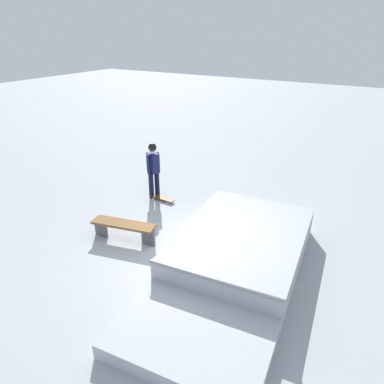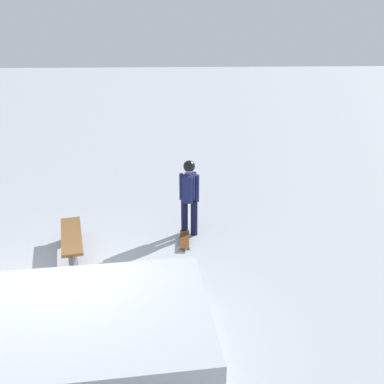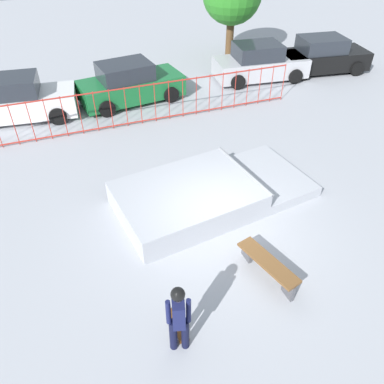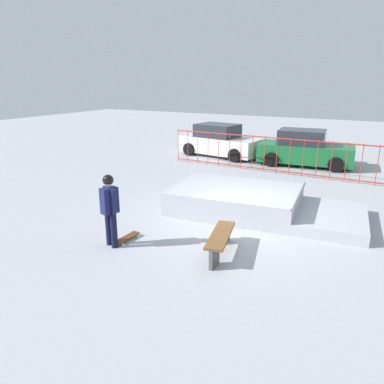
{
  "view_description": "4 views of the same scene",
  "coord_description": "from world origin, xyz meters",
  "px_view_note": "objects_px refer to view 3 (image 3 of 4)",
  "views": [
    {
      "loc": [
        5.73,
        3.58,
        4.8
      ],
      "look_at": [
        -1.39,
        -0.65,
        0.9
      ],
      "focal_mm": 32.7,
      "sensor_mm": 36.0,
      "label": 1
    },
    {
      "loc": [
        -1.88,
        6.52,
        4.81
      ],
      "look_at": [
        -2.23,
        -2.51,
        1.0
      ],
      "focal_mm": 42.57,
      "sensor_mm": 36.0,
      "label": 2
    },
    {
      "loc": [
        -3.43,
        -6.12,
        6.81
      ],
      "look_at": [
        -0.43,
        1.1,
        0.6
      ],
      "focal_mm": 35.57,
      "sensor_mm": 36.0,
      "label": 3
    },
    {
      "loc": [
        3.28,
        -8.61,
        3.76
      ],
      "look_at": [
        -1.18,
        -0.37,
        0.9
      ],
      "focal_mm": 34.69,
      "sensor_mm": 36.0,
      "label": 4
    }
  ],
  "objects_px": {
    "park_bench": "(268,265)",
    "parked_car_green": "(130,84)",
    "parked_car_silver": "(260,63)",
    "skate_ramp": "(203,195)",
    "skater": "(179,315)",
    "parked_car_white": "(17,100)",
    "parked_car_black": "(322,56)",
    "skateboard": "(178,325)"
  },
  "relations": [
    {
      "from": "parked_car_silver",
      "to": "parked_car_green",
      "type": "bearing_deg",
      "value": -171.01
    },
    {
      "from": "park_bench",
      "to": "parked_car_black",
      "type": "relative_size",
      "value": 0.38
    },
    {
      "from": "parked_car_silver",
      "to": "park_bench",
      "type": "bearing_deg",
      "value": -110.8
    },
    {
      "from": "skate_ramp",
      "to": "skater",
      "type": "xyz_separation_m",
      "value": [
        -2.1,
        -3.69,
        0.69
      ]
    },
    {
      "from": "skate_ramp",
      "to": "parked_car_green",
      "type": "xyz_separation_m",
      "value": [
        -0.05,
        7.14,
        0.41
      ]
    },
    {
      "from": "parked_car_green",
      "to": "parked_car_black",
      "type": "height_order",
      "value": "same"
    },
    {
      "from": "park_bench",
      "to": "parked_car_white",
      "type": "relative_size",
      "value": 0.38
    },
    {
      "from": "parked_car_white",
      "to": "park_bench",
      "type": "bearing_deg",
      "value": -56.82
    },
    {
      "from": "parked_car_green",
      "to": "parked_car_silver",
      "type": "bearing_deg",
      "value": -5.46
    },
    {
      "from": "park_bench",
      "to": "parked_car_silver",
      "type": "bearing_deg",
      "value": 60.55
    },
    {
      "from": "skater",
      "to": "skateboard",
      "type": "distance_m",
      "value": 1.02
    },
    {
      "from": "parked_car_green",
      "to": "parked_car_black",
      "type": "bearing_deg",
      "value": -7.42
    },
    {
      "from": "skate_ramp",
      "to": "parked_car_black",
      "type": "distance_m",
      "value": 11.48
    },
    {
      "from": "parked_car_silver",
      "to": "parked_car_black",
      "type": "distance_m",
      "value": 3.23
    },
    {
      "from": "skateboard",
      "to": "skater",
      "type": "bearing_deg",
      "value": 165.0
    },
    {
      "from": "skateboard",
      "to": "parked_car_white",
      "type": "xyz_separation_m",
      "value": [
        -2.33,
        10.6,
        0.65
      ]
    },
    {
      "from": "parked_car_white",
      "to": "parked_car_green",
      "type": "bearing_deg",
      "value": 6.53
    },
    {
      "from": "parked_car_black",
      "to": "parked_car_green",
      "type": "bearing_deg",
      "value": -171.49
    },
    {
      "from": "skater",
      "to": "park_bench",
      "type": "xyz_separation_m",
      "value": [
        2.4,
        0.84,
        -0.65
      ]
    },
    {
      "from": "skateboard",
      "to": "parked_car_green",
      "type": "height_order",
      "value": "parked_car_green"
    },
    {
      "from": "skate_ramp",
      "to": "parked_car_black",
      "type": "relative_size",
      "value": 1.3
    },
    {
      "from": "skater",
      "to": "parked_car_green",
      "type": "relative_size",
      "value": 0.41
    },
    {
      "from": "skater",
      "to": "parked_car_white",
      "type": "distance_m",
      "value": 11.21
    },
    {
      "from": "skater",
      "to": "skateboard",
      "type": "bearing_deg",
      "value": 0.37
    },
    {
      "from": "park_bench",
      "to": "parked_car_green",
      "type": "relative_size",
      "value": 0.39
    },
    {
      "from": "skater",
      "to": "parked_car_white",
      "type": "bearing_deg",
      "value": 28.82
    },
    {
      "from": "parked_car_white",
      "to": "parked_car_black",
      "type": "xyz_separation_m",
      "value": [
        13.49,
        -0.43,
        0.0
      ]
    },
    {
      "from": "skate_ramp",
      "to": "park_bench",
      "type": "height_order",
      "value": "skate_ramp"
    },
    {
      "from": "parked_car_green",
      "to": "parked_car_silver",
      "type": "relative_size",
      "value": 0.99
    },
    {
      "from": "skater",
      "to": "skate_ramp",
      "type": "bearing_deg",
      "value": -12.2
    },
    {
      "from": "skate_ramp",
      "to": "skateboard",
      "type": "bearing_deg",
      "value": -126.78
    },
    {
      "from": "park_bench",
      "to": "parked_car_white",
      "type": "bearing_deg",
      "value": 114.43
    },
    {
      "from": "skateboard",
      "to": "parked_car_green",
      "type": "relative_size",
      "value": 0.19
    },
    {
      "from": "parked_car_white",
      "to": "parked_car_silver",
      "type": "height_order",
      "value": "same"
    },
    {
      "from": "parked_car_silver",
      "to": "parked_car_white",
      "type": "bearing_deg",
      "value": -172.08
    },
    {
      "from": "parked_car_silver",
      "to": "parked_car_black",
      "type": "height_order",
      "value": "same"
    },
    {
      "from": "skate_ramp",
      "to": "skateboard",
      "type": "xyz_separation_m",
      "value": [
        -1.98,
        -3.3,
        -0.24
      ]
    },
    {
      "from": "skater",
      "to": "park_bench",
      "type": "relative_size",
      "value": 1.05
    },
    {
      "from": "skater",
      "to": "parked_car_silver",
      "type": "xyz_separation_m",
      "value": [
        8.06,
        10.86,
        -0.28
      ]
    },
    {
      "from": "parked_car_green",
      "to": "parked_car_black",
      "type": "xyz_separation_m",
      "value": [
        9.23,
        -0.26,
        0.0
      ]
    },
    {
      "from": "skate_ramp",
      "to": "skateboard",
      "type": "distance_m",
      "value": 3.85
    },
    {
      "from": "park_bench",
      "to": "parked_car_black",
      "type": "bearing_deg",
      "value": 47.6
    }
  ]
}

